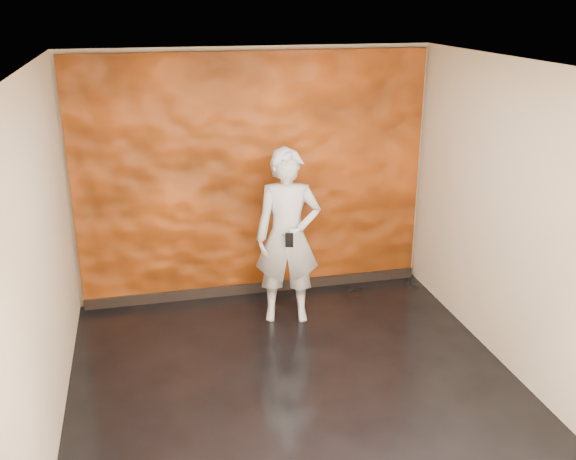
% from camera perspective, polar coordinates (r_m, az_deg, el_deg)
% --- Properties ---
extents(room, '(4.02, 4.02, 2.81)m').
position_cam_1_polar(room, '(5.32, 0.73, -0.72)').
color(room, black).
rests_on(room, ground).
extents(feature_wall, '(3.90, 0.06, 2.75)m').
position_cam_1_polar(feature_wall, '(7.15, -3.05, 4.59)').
color(feature_wall, '#C24D12').
rests_on(feature_wall, ground).
extents(baseboard, '(3.90, 0.04, 0.12)m').
position_cam_1_polar(baseboard, '(7.58, -2.81, -5.15)').
color(baseboard, black).
rests_on(baseboard, ground).
extents(man, '(0.76, 0.58, 1.86)m').
position_cam_1_polar(man, '(6.66, -0.02, -0.62)').
color(man, '#9EA2AC').
rests_on(man, ground).
extents(phone, '(0.08, 0.04, 0.15)m').
position_cam_1_polar(phone, '(6.40, 0.12, -0.90)').
color(phone, black).
rests_on(phone, man).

